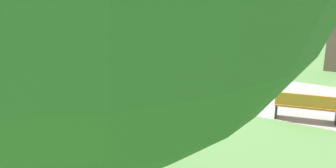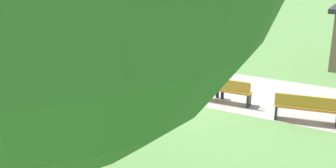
{
  "view_description": "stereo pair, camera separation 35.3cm",
  "coord_description": "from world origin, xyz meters",
  "px_view_note": "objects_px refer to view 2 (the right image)",
  "views": [
    {
      "loc": [
        5.74,
        -12.0,
        4.59
      ],
      "look_at": [
        -0.0,
        -1.39,
        0.8
      ],
      "focal_mm": 42.48,
      "sensor_mm": 36.0,
      "label": 1
    },
    {
      "loc": [
        6.05,
        -11.83,
        4.59
      ],
      "look_at": [
        -0.0,
        -1.39,
        0.8
      ],
      "focal_mm": 42.48,
      "sensor_mm": 36.0,
      "label": 2
    }
  ],
  "objects_px": {
    "bench_2": "(27,65)",
    "bench_5": "(223,90)",
    "person_seated": "(218,83)",
    "lamp_post": "(128,9)",
    "bench_4": "(153,78)",
    "bench_6": "(307,108)",
    "bench_3": "(88,70)"
  },
  "relations": [
    {
      "from": "bench_5",
      "to": "person_seated",
      "type": "distance_m",
      "value": 0.34
    },
    {
      "from": "bench_4",
      "to": "person_seated",
      "type": "xyz_separation_m",
      "value": [
        2.5,
        0.13,
        0.16
      ]
    },
    {
      "from": "bench_2",
      "to": "lamp_post",
      "type": "bearing_deg",
      "value": 38.36
    },
    {
      "from": "bench_6",
      "to": "lamp_post",
      "type": "xyz_separation_m",
      "value": [
        -6.88,
        0.85,
        2.36
      ]
    },
    {
      "from": "bench_2",
      "to": "bench_5",
      "type": "height_order",
      "value": "same"
    },
    {
      "from": "person_seated",
      "to": "lamp_post",
      "type": "bearing_deg",
      "value": 170.78
    },
    {
      "from": "lamp_post",
      "to": "person_seated",
      "type": "bearing_deg",
      "value": -5.66
    },
    {
      "from": "bench_2",
      "to": "person_seated",
      "type": "relative_size",
      "value": 1.57
    },
    {
      "from": "bench_4",
      "to": "person_seated",
      "type": "distance_m",
      "value": 2.51
    },
    {
      "from": "bench_4",
      "to": "bench_6",
      "type": "height_order",
      "value": "same"
    },
    {
      "from": "bench_5",
      "to": "lamp_post",
      "type": "xyz_separation_m",
      "value": [
        -4.13,
        0.51,
        2.36
      ]
    },
    {
      "from": "bench_2",
      "to": "lamp_post",
      "type": "xyz_separation_m",
      "value": [
        4.07,
        1.53,
        2.36
      ]
    },
    {
      "from": "bench_3",
      "to": "bench_6",
      "type": "distance_m",
      "value": 8.26
    },
    {
      "from": "bench_2",
      "to": "bench_4",
      "type": "xyz_separation_m",
      "value": [
        5.43,
        1.02,
        0.0
      ]
    },
    {
      "from": "bench_5",
      "to": "bench_6",
      "type": "xyz_separation_m",
      "value": [
        2.75,
        -0.34,
        0.0
      ]
    },
    {
      "from": "bench_4",
      "to": "lamp_post",
      "type": "xyz_separation_m",
      "value": [
        -1.37,
        0.51,
        2.36
      ]
    },
    {
      "from": "bench_2",
      "to": "bench_4",
      "type": "height_order",
      "value": "same"
    },
    {
      "from": "bench_3",
      "to": "bench_5",
      "type": "xyz_separation_m",
      "value": [
        5.52,
        0.34,
        0.0
      ]
    },
    {
      "from": "bench_4",
      "to": "lamp_post",
      "type": "relative_size",
      "value": 0.45
    },
    {
      "from": "bench_3",
      "to": "bench_5",
      "type": "distance_m",
      "value": 5.53
    },
    {
      "from": "bench_4",
      "to": "bench_6",
      "type": "relative_size",
      "value": 0.98
    },
    {
      "from": "bench_5",
      "to": "person_seated",
      "type": "bearing_deg",
      "value": 150.92
    },
    {
      "from": "bench_4",
      "to": "bench_5",
      "type": "relative_size",
      "value": 1.0
    },
    {
      "from": "bench_6",
      "to": "person_seated",
      "type": "xyz_separation_m",
      "value": [
        -3.01,
        0.47,
        0.16
      ]
    },
    {
      "from": "bench_3",
      "to": "person_seated",
      "type": "xyz_separation_m",
      "value": [
        5.25,
        0.47,
        0.16
      ]
    },
    {
      "from": "person_seated",
      "to": "lamp_post",
      "type": "relative_size",
      "value": 0.29
    },
    {
      "from": "lamp_post",
      "to": "bench_5",
      "type": "bearing_deg",
      "value": -7.04
    },
    {
      "from": "bench_3",
      "to": "lamp_post",
      "type": "xyz_separation_m",
      "value": [
        1.38,
        0.85,
        2.36
      ]
    },
    {
      "from": "bench_6",
      "to": "lamp_post",
      "type": "relative_size",
      "value": 0.46
    },
    {
      "from": "bench_2",
      "to": "bench_6",
      "type": "bearing_deg",
      "value": 21.31
    },
    {
      "from": "bench_5",
      "to": "bench_3",
      "type": "bearing_deg",
      "value": 179.98
    },
    {
      "from": "bench_2",
      "to": "bench_5",
      "type": "relative_size",
      "value": 1.02
    }
  ]
}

